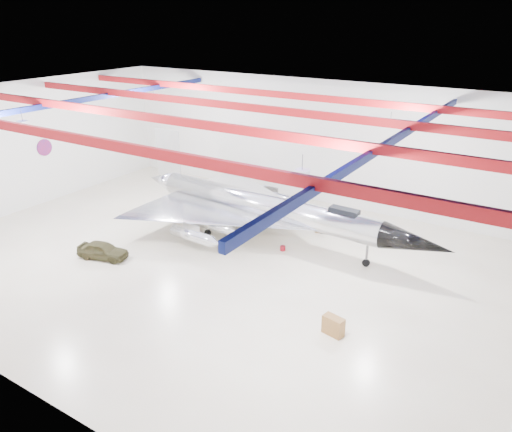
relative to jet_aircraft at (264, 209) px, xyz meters
The scene contains 17 objects.
floor 6.01m from the jet_aircraft, 101.48° to the right, with size 40.00×40.00×0.00m, color beige.
wall_back 10.14m from the jet_aircraft, 96.55° to the left, with size 40.00×40.00×0.00m, color silver.
wall_left 22.01m from the jet_aircraft, 165.60° to the right, with size 30.00×30.00×0.00m, color silver.
ceiling 10.26m from the jet_aircraft, 101.48° to the right, with size 40.00×40.00×0.00m, color #0A0F38.
ceiling_structure 9.70m from the jet_aircraft, 101.48° to the right, with size 39.50×29.50×1.08m.
wall_roundel 21.48m from the jet_aircraft, behind, with size 1.50×1.50×0.10m, color #B21414.
jet_aircraft is the anchor object (origin of this frame).
jeep 12.16m from the jet_aircraft, 130.04° to the right, with size 1.46×3.63×1.24m, color #3B371D.
desk 13.35m from the jet_aircraft, 42.02° to the right, with size 1.17×0.58×1.07m, color brown.
crate_ply 6.16m from the jet_aircraft, 168.23° to the right, with size 0.55×0.44×0.39m, color olive.
toolbox_red 5.38m from the jet_aircraft, behind, with size 0.39×0.32×0.28m, color maroon.
engine_drum 4.63m from the jet_aircraft, 109.66° to the right, with size 0.44×0.44×0.40m, color #59595B.
parts_bin 4.98m from the jet_aircraft, 43.85° to the left, with size 0.53×0.43×0.37m, color olive.
crate_small 7.02m from the jet_aircraft, behind, with size 0.42×0.33×0.29m, color #59595B.
tool_chest 3.53m from the jet_aircraft, 28.16° to the right, with size 0.39×0.39×0.35m, color maroon.
oil_barrel 3.14m from the jet_aircraft, 140.42° to the left, with size 0.49×0.39×0.34m, color olive.
spares_box 5.20m from the jet_aircraft, 40.74° to the left, with size 0.40×0.40×0.36m, color #59595B.
Camera 1 is at (19.51, -24.83, 16.17)m, focal length 35.00 mm.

